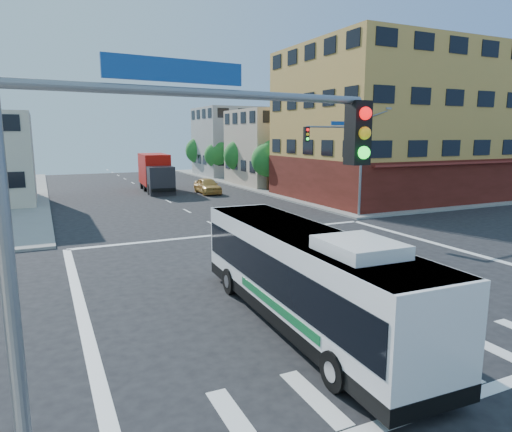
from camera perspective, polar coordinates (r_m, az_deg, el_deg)
name	(u,v)px	position (r m, az deg, el deg)	size (l,w,h in m)	color
ground	(313,276)	(20.22, 7.13, -7.43)	(120.00, 120.00, 0.00)	black
sidewalk_ne	(390,177)	(68.72, 16.38, 4.72)	(50.00, 50.00, 0.15)	gray
corner_building_ne	(389,137)	(46.14, 16.25, 9.51)	(18.10, 15.44, 14.00)	#B38940
building_east_near	(284,147)	(57.23, 3.47, 8.54)	(12.06, 10.06, 9.00)	tan
building_east_far	(239,142)	(69.83, -2.09, 9.25)	(12.06, 10.06, 10.00)	#989893
signal_mast_ne	(343,150)	(33.20, 10.87, 8.06)	(7.91, 1.13, 8.07)	gray
signal_mast_sw	(160,223)	(5.87, -11.91, -0.85)	(7.91, 1.01, 8.07)	gray
street_tree_a	(269,158)	(49.54, 1.64, 7.25)	(3.60, 3.60, 5.53)	#322212
street_tree_b	(240,154)	(56.79, -2.03, 7.78)	(3.80, 3.80, 5.79)	#322212
street_tree_c	(217,154)	(64.23, -4.86, 7.77)	(3.40, 3.40, 5.29)	#322212
street_tree_d	(199,149)	(71.76, -7.11, 8.31)	(4.00, 4.00, 6.03)	#322212
transit_bus	(303,275)	(14.68, 5.96, -7.36)	(2.90, 11.66, 3.43)	black
box_truck	(156,173)	(50.82, -12.42, 5.22)	(3.16, 9.01, 3.99)	#222227
parked_car	(207,186)	(47.94, -6.09, 3.78)	(1.94, 4.81, 1.64)	gold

